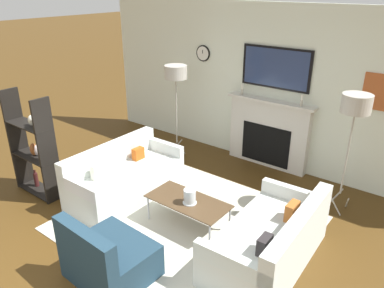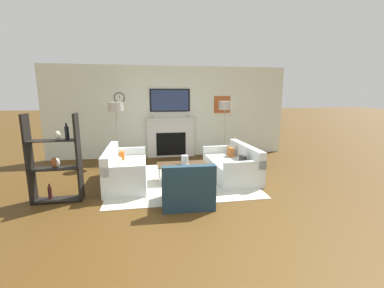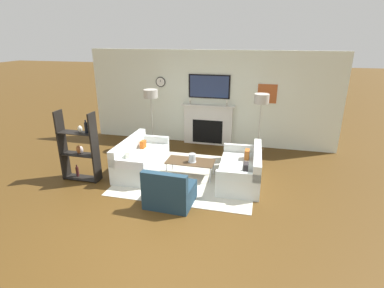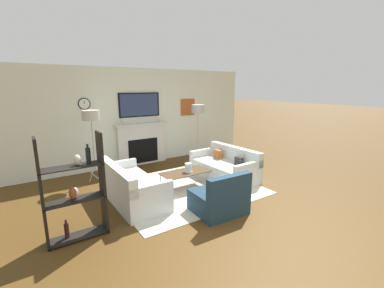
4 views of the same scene
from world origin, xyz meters
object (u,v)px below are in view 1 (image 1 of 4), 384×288
couch_right (270,242)px  floor_lamp_left (176,74)px  couch_left (124,178)px  coffee_table (188,202)px  floor_lamp_right (356,106)px  shelf_unit (33,148)px  armchair (108,258)px  hurricane_candle (190,197)px

couch_right → floor_lamp_left: 3.36m
couch_left → floor_lamp_left: bearing=100.4°
coffee_table → floor_lamp_right: (1.45, 1.60, 1.18)m
couch_left → shelf_unit: bearing=-146.3°
floor_lamp_right → armchair: bearing=-118.2°
couch_left → shelf_unit: shelf_unit is taller
couch_right → armchair: bearing=-133.9°
shelf_unit → hurricane_candle: bearing=15.8°
couch_left → coffee_table: couch_left is taller
coffee_table → floor_lamp_right: bearing=47.8°
couch_left → hurricane_candle: 1.30m
hurricane_candle → floor_lamp_right: (1.40, 1.63, 1.07)m
coffee_table → floor_lamp_left: 2.50m
coffee_table → shelf_unit: bearing=-163.1°
floor_lamp_left → floor_lamp_right: bearing=-0.0°
couch_right → shelf_unit: bearing=-168.1°
coffee_table → floor_lamp_right: floor_lamp_right is taller
floor_lamp_left → coffee_table: bearing=-46.4°
couch_right → armchair: 1.81m
floor_lamp_right → shelf_unit: 4.50m
armchair → floor_lamp_left: (-1.43, 2.87, 1.28)m
couch_left → shelf_unit: 1.40m
hurricane_candle → floor_lamp_left: 2.50m
armchair → hurricane_candle: bearing=83.5°
coffee_table → floor_lamp_right: 2.46m
couch_right → floor_lamp_right: (0.28, 1.57, 1.28)m
armchair → floor_lamp_left: size_ratio=0.53×
armchair → coffee_table: size_ratio=0.83×
coffee_table → shelf_unit: size_ratio=0.70×
couch_left → coffee_table: size_ratio=1.62×
floor_lamp_left → armchair: bearing=-63.5°
couch_left → couch_right: size_ratio=1.04×
couch_right → coffee_table: size_ratio=1.56×
armchair → coffee_table: (0.09, 1.27, 0.10)m
couch_left → armchair: couch_left is taller
couch_left → floor_lamp_left: 2.03m
armchair → shelf_unit: bearing=165.9°
hurricane_candle → shelf_unit: 2.50m
armchair → hurricane_candle: armchair is taller
coffee_table → floor_lamp_left: (-1.52, 1.60, 1.18)m
couch_right → armchair: (-1.25, -1.30, -0.01)m
shelf_unit → armchair: bearing=-14.1°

